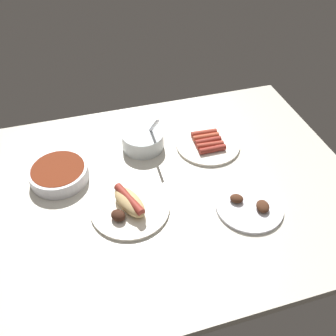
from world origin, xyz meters
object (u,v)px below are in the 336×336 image
plate_sausages (208,143)px  bowl_coleslaw (143,139)px  plate_grilled_meat (250,206)px  plate_hotdog_assembled (129,205)px  bowl_chili (59,173)px

plate_sausages → bowl_coleslaw: bearing=165.3°
plate_grilled_meat → bowl_coleslaw: (-23.77, 35.70, 2.66)cm
plate_grilled_meat → plate_hotdog_assembled: bearing=165.2°
plate_sausages → bowl_coleslaw: bowl_coleslaw is taller
plate_grilled_meat → bowl_chili: bearing=152.4°
plate_grilled_meat → bowl_chili: size_ratio=1.09×
plate_hotdog_assembled → plate_grilled_meat: size_ratio=1.17×
bowl_chili → plate_sausages: 51.13cm
plate_hotdog_assembled → plate_grilled_meat: (34.16, -9.04, -1.08)cm
bowl_chili → bowl_coleslaw: size_ratio=1.19×
plate_hotdog_assembled → bowl_chili: size_ratio=1.27×
bowl_chili → bowl_coleslaw: bowl_coleslaw is taller
bowl_chili → bowl_coleslaw: 30.22cm
bowl_coleslaw → plate_hotdog_assembled: bearing=-111.3°
bowl_coleslaw → bowl_chili: bearing=-164.5°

